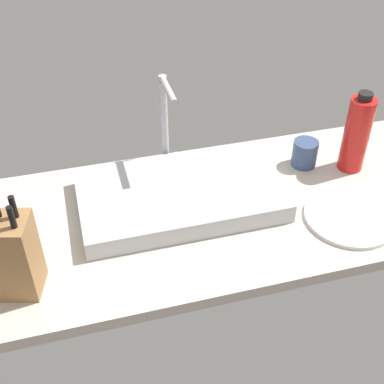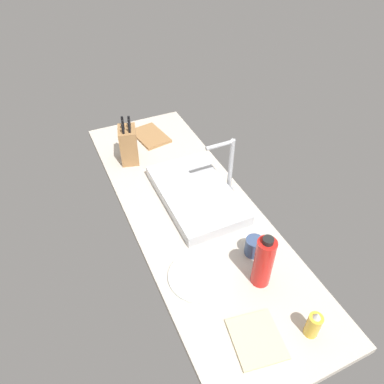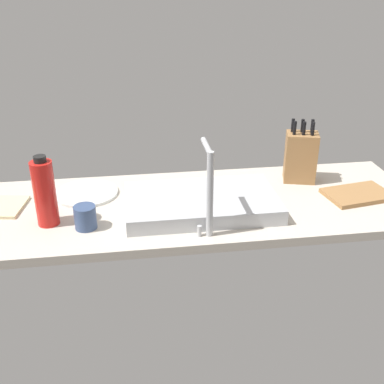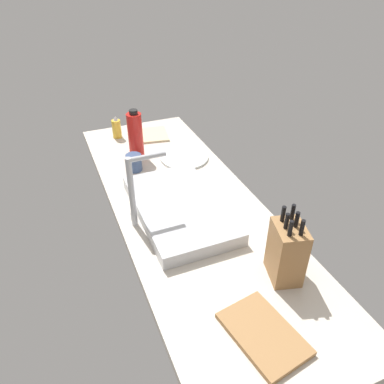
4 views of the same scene
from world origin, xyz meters
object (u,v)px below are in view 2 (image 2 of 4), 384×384
Objects in this scene: cutting_board at (150,136)px; coffee_mug at (254,246)px; knife_block at (129,145)px; soap_bottle at (314,325)px; water_bottle at (264,262)px; dinner_plate at (198,276)px; faucet at (228,162)px; sink_basin at (196,194)px; dish_towel at (257,339)px.

coffee_mug is (109.05, 10.28, 3.44)cm from cutting_board.
knife_block reaches higher than soap_bottle.
soap_bottle is at bearing 3.70° from cutting_board.
knife_block is 28.57cm from cutting_board.
knife_block is 107.05cm from water_bottle.
knife_block is 135.03cm from soap_bottle.
faucet is at bearing 139.77° from dinner_plate.
coffee_mug is (-41.34, 0.55, -1.54)cm from soap_bottle.
coffee_mug reaches higher than cutting_board.
dinner_plate is at bearing -86.92° from coffee_mug.
faucet is at bearing 54.66° from knife_block.
sink_basin is 2.19× the size of water_bottle.
faucet reaches higher than water_bottle.
sink_basin is 2.91× the size of dish_towel.
cutting_board is at bearing -163.09° from faucet.
water_bottle is at bearing 28.09° from knife_block.
cutting_board is 3.00× the size of coffee_mug.
soap_bottle is (131.80, 28.88, -5.25)cm from knife_block.
sink_basin is 52.05cm from knife_block.
water_bottle is at bearing 144.85° from dish_towel.
dinner_plate is (45.15, -19.85, -2.34)cm from sink_basin.
water_bottle is at bearing 2.98° from sink_basin.
knife_block reaches higher than water_bottle.
knife_block is 1.36× the size of dish_towel.
cutting_board reaches higher than dinner_plate.
cutting_board is 123.51cm from water_bottle.
faucet is 1.21× the size of cutting_board.
water_bottle is at bearing 2.36° from cutting_board.
knife_block is 95.37cm from coffee_mug.
sink_basin is 6.74× the size of coffee_mug.
sink_basin is at bearing 156.27° from dinner_plate.
knife_block is 1.02× the size of water_bottle.
cutting_board is 144.71cm from dish_towel.
dinner_plate is at bearing -167.15° from dish_towel.
water_bottle is 28.90cm from dish_towel.
water_bottle reaches higher than dish_towel.
soap_bottle is at bearing -0.76° from coffee_mug.
knife_block reaches higher than sink_basin.
knife_block is (-47.28, -39.17, -7.55)cm from faucet.
dinner_plate is at bearing -40.23° from faucet.
faucet reaches higher than dish_towel.
knife_block is at bearing -45.85° from cutting_board.
dish_towel is at bearing -106.94° from soap_bottle.
knife_block is (-46.82, -21.21, 8.18)cm from sink_basin.
knife_block reaches higher than dish_towel.
water_bottle is 28.58cm from dinner_plate.
dish_towel is 2.31× the size of coffee_mug.
coffee_mug reaches higher than sink_basin.
faucet is 1.21× the size of dinner_plate.
faucet is 71.10cm from cutting_board.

